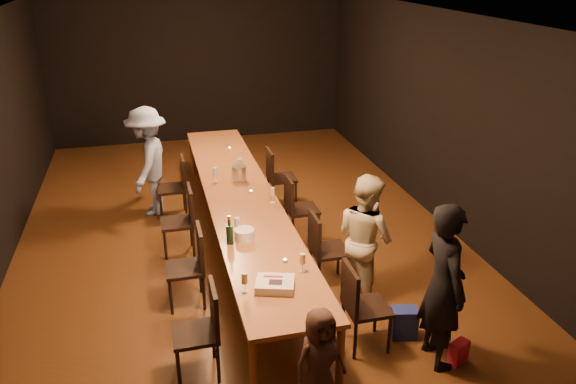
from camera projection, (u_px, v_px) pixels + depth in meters
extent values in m
plane|color=#401E10|center=(242.00, 245.00, 7.70)|extent=(10.00, 10.00, 0.00)
cube|color=black|center=(198.00, 69.00, 11.58)|extent=(6.00, 0.04, 3.00)
cube|color=black|center=(452.00, 125.00, 7.79)|extent=(0.04, 10.00, 3.00)
cube|color=silver|center=(234.00, 18.00, 6.53)|extent=(6.00, 10.00, 0.04)
cube|color=brown|center=(241.00, 197.00, 7.42)|extent=(0.90, 6.00, 0.05)
cylinder|color=brown|center=(253.00, 370.00, 4.89)|extent=(0.08, 0.08, 0.70)
cylinder|color=brown|center=(340.00, 355.00, 5.07)|extent=(0.08, 0.08, 0.70)
cylinder|color=brown|center=(192.00, 156.00, 10.06)|extent=(0.08, 0.08, 0.70)
cylinder|color=brown|center=(236.00, 152.00, 10.24)|extent=(0.08, 0.08, 0.70)
imported|color=black|center=(443.00, 286.00, 5.23)|extent=(0.41, 0.62, 1.68)
imported|color=beige|center=(365.00, 238.00, 6.29)|extent=(0.80, 0.89, 1.52)
imported|color=#889ED2|center=(148.00, 162.00, 8.38)|extent=(0.88, 1.20, 1.66)
imported|color=#462D27|center=(319.00, 360.00, 4.78)|extent=(0.56, 0.44, 1.00)
cube|color=#DD2146|center=(459.00, 352.00, 5.46)|extent=(0.23, 0.18, 0.24)
cube|color=#24349D|center=(404.00, 323.00, 5.82)|extent=(0.30, 0.23, 0.33)
cube|color=white|center=(275.00, 284.00, 5.34)|extent=(0.43, 0.39, 0.08)
cube|color=black|center=(276.00, 282.00, 5.30)|extent=(0.15, 0.13, 0.00)
cube|color=red|center=(273.00, 276.00, 5.39)|extent=(0.19, 0.09, 0.00)
cylinder|color=white|center=(244.00, 234.00, 6.24)|extent=(0.29, 0.29, 0.13)
cylinder|color=#B7B6BB|center=(239.00, 173.00, 7.84)|extent=(0.23, 0.23, 0.22)
cylinder|color=#B2B7B2|center=(285.00, 261.00, 5.80)|extent=(0.05, 0.05, 0.03)
cylinder|color=#B2B7B2|center=(251.00, 192.00, 7.48)|extent=(0.05, 0.05, 0.03)
cylinder|color=#B2B7B2|center=(230.00, 148.00, 9.15)|extent=(0.05, 0.05, 0.03)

